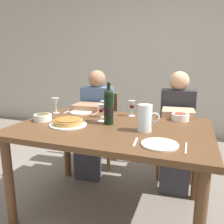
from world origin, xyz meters
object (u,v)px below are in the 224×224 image
object	(u,v)px
wine_glass_left_diner	(101,109)
chair_right	(176,131)
diner_left	(94,119)
wine_glass_right_diner	(56,102)
dining_table	(111,137)
baked_tart	(68,122)
dinner_plate_right_setting	(160,144)
wine_bottle	(109,107)
wine_glass_centre	(104,106)
salad_bowl	(180,116)
dinner_plate_left_setting	(81,112)
olive_bowl	(43,117)
chair_left	(101,124)
water_pitcher	(145,120)
wine_glass_spare	(132,105)
diner_right	(177,126)

from	to	relation	value
wine_glass_left_diner	chair_right	size ratio (longest dim) A/B	0.17
diner_left	wine_glass_right_diner	bearing A→B (deg)	57.90
dining_table	baked_tart	size ratio (longest dim) A/B	5.15
dining_table	dinner_plate_right_setting	size ratio (longest dim) A/B	6.69
wine_bottle	baked_tart	bearing A→B (deg)	-153.86
wine_glass_left_diner	wine_glass_centre	size ratio (longest dim) A/B	0.98
chair_right	salad_bowl	bearing A→B (deg)	91.10
dinner_plate_left_setting	chair_right	world-z (taller)	chair_right
dinner_plate_right_setting	dinner_plate_left_setting	bearing A→B (deg)	143.67
dinner_plate_right_setting	wine_glass_left_diner	bearing A→B (deg)	143.74
salad_bowl	dinner_plate_left_setting	xyz separation A→B (m)	(-0.94, -0.03, -0.03)
diner_left	olive_bowl	bearing A→B (deg)	73.66
salad_bowl	chair_left	size ratio (longest dim) A/B	0.17
chair_left	dinner_plate_right_setting	bearing A→B (deg)	122.60
dining_table	wine_glass_centre	bearing A→B (deg)	122.66
baked_tart	diner_left	bearing A→B (deg)	98.83
water_pitcher	chair_left	size ratio (longest dim) A/B	0.23
wine_glass_left_diner	dinner_plate_right_setting	distance (m)	0.68
water_pitcher	wine_glass_centre	size ratio (longest dim) A/B	1.30
water_pitcher	dinner_plate_right_setting	distance (m)	0.30
dining_table	baked_tart	distance (m)	0.36
wine_glass_spare	wine_glass_centre	bearing A→B (deg)	-150.33
wine_bottle	dinner_plate_left_setting	distance (m)	0.51
baked_tart	chair_left	world-z (taller)	chair_left
dinner_plate_right_setting	chair_left	xyz separation A→B (m)	(-0.87, 1.19, -0.27)
wine_glass_centre	wine_glass_spare	world-z (taller)	wine_glass_centre
wine_glass_centre	diner_right	distance (m)	0.80
wine_glass_left_diner	chair_left	size ratio (longest dim) A/B	0.17
wine_glass_centre	water_pitcher	bearing A→B (deg)	-34.67
wine_glass_spare	dinner_plate_left_setting	bearing A→B (deg)	-175.27
diner_left	diner_right	bearing A→B (deg)	178.26
wine_glass_right_diner	dining_table	bearing A→B (deg)	-19.90
dining_table	wine_glass_left_diner	world-z (taller)	wine_glass_left_diner
wine_glass_right_diner	dinner_plate_left_setting	distance (m)	0.26
baked_tart	dinner_plate_right_setting	bearing A→B (deg)	-14.98
wine_glass_left_diner	diner_left	distance (m)	0.69
diner_left	wine_glass_centre	bearing A→B (deg)	121.49
wine_glass_left_diner	chair_left	world-z (taller)	wine_glass_left_diner
wine_glass_left_diner	wine_bottle	bearing A→B (deg)	-33.07
water_pitcher	wine_glass_left_diner	size ratio (longest dim) A/B	1.33
water_pitcher	wine_glass_centre	xyz separation A→B (m)	(-0.43, 0.30, 0.02)
wine_bottle	diner_right	world-z (taller)	diner_right
baked_tart	diner_left	world-z (taller)	diner_left
wine_glass_centre	diner_right	xyz separation A→B (m)	(0.61, 0.44, -0.25)
wine_glass_centre	wine_glass_spare	distance (m)	0.26
wine_bottle	diner_left	bearing A→B (deg)	123.49
wine_bottle	chair_right	xyz separation A→B (m)	(0.48, 0.88, -0.41)
wine_glass_centre	dinner_plate_left_setting	bearing A→B (deg)	163.38
dinner_plate_right_setting	wine_bottle	bearing A→B (deg)	143.13
wine_bottle	baked_tart	world-z (taller)	wine_bottle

